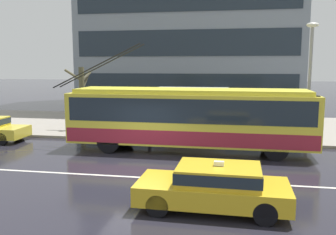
# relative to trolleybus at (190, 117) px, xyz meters

# --- Properties ---
(ground_plane) EXTENTS (160.00, 160.00, 0.00)m
(ground_plane) POSITION_rel_trolleybus_xyz_m (-1.79, -3.24, -1.61)
(ground_plane) COLOR #23222B
(sidewalk_slab) EXTENTS (80.00, 10.00, 0.14)m
(sidewalk_slab) POSITION_rel_trolleybus_xyz_m (-1.79, 6.60, -1.54)
(sidewalk_slab) COLOR gray
(sidewalk_slab) RESTS_ON ground_plane
(lane_centre_line) EXTENTS (72.00, 0.14, 0.01)m
(lane_centre_line) POSITION_rel_trolleybus_xyz_m (-1.79, -4.44, -1.61)
(lane_centre_line) COLOR silver
(lane_centre_line) RESTS_ON ground_plane
(trolleybus) EXTENTS (12.33, 2.64, 5.03)m
(trolleybus) POSITION_rel_trolleybus_xyz_m (0.00, 0.00, 0.00)
(trolleybus) COLOR yellow
(trolleybus) RESTS_ON ground_plane
(taxi_oncoming_near) EXTENTS (4.26, 1.91, 1.39)m
(taxi_oncoming_near) POSITION_rel_trolleybus_xyz_m (1.51, -6.90, -0.91)
(taxi_oncoming_near) COLOR gold
(taxi_oncoming_near) RESTS_ON ground_plane
(bus_shelter) EXTENTS (4.01, 1.67, 2.62)m
(bus_shelter) POSITION_rel_trolleybus_xyz_m (-0.30, 3.61, 0.48)
(bus_shelter) COLOR gray
(bus_shelter) RESTS_ON sidewalk_slab
(pedestrian_at_shelter) EXTENTS (1.45, 1.45, 1.97)m
(pedestrian_at_shelter) POSITION_rel_trolleybus_xyz_m (-4.28, 3.42, 0.12)
(pedestrian_at_shelter) COLOR #273545
(pedestrian_at_shelter) RESTS_ON sidewalk_slab
(pedestrian_approaching_curb) EXTENTS (1.20, 1.20, 1.94)m
(pedestrian_approaching_curb) POSITION_rel_trolleybus_xyz_m (-0.76, 4.27, 0.05)
(pedestrian_approaching_curb) COLOR black
(pedestrian_approaching_curb) RESTS_ON sidewalk_slab
(pedestrian_walking_past) EXTENTS (1.32, 1.32, 1.91)m
(pedestrian_walking_past) POSITION_rel_trolleybus_xyz_m (-2.64, 2.90, 0.09)
(pedestrian_walking_past) COLOR black
(pedestrian_walking_past) RESTS_ON sidewalk_slab
(street_lamp) EXTENTS (0.60, 0.32, 5.91)m
(street_lamp) POSITION_rel_trolleybus_xyz_m (5.65, 2.17, 2.08)
(street_lamp) COLOR gray
(street_lamp) RESTS_ON sidewalk_slab
(street_tree_bare) EXTENTS (1.46, 1.12, 3.75)m
(street_tree_bare) POSITION_rel_trolleybus_xyz_m (-7.04, 3.99, 0.61)
(street_tree_bare) COLOR #4D4C36
(street_tree_bare) RESTS_ON sidewalk_slab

